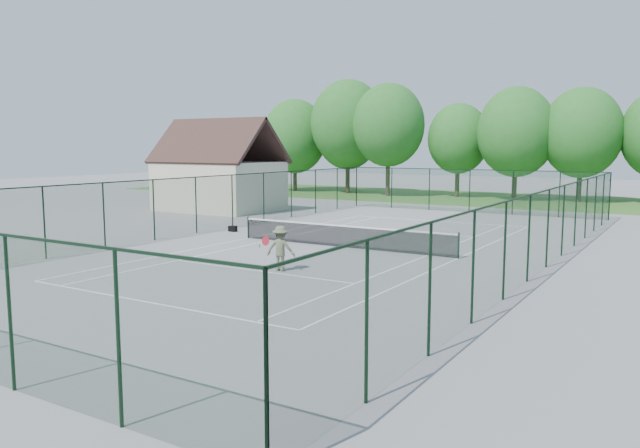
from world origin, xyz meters
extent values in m
plane|color=gray|center=(0.00, 0.00, 0.00)|extent=(140.00, 140.00, 0.00)
cube|color=#40722B|center=(0.00, 30.00, 0.01)|extent=(80.00, 16.00, 0.01)
cube|color=white|center=(0.00, 11.88, 0.00)|extent=(10.97, 0.08, 0.01)
cube|color=white|center=(0.00, -11.88, 0.00)|extent=(10.97, 0.08, 0.01)
cube|color=white|center=(0.00, 6.40, 0.00)|extent=(8.23, 0.08, 0.01)
cube|color=white|center=(0.00, -6.40, 0.00)|extent=(8.23, 0.08, 0.01)
cube|color=white|center=(5.49, 0.00, 0.00)|extent=(0.08, 23.77, 0.01)
cube|color=white|center=(-5.49, 0.00, 0.00)|extent=(0.08, 23.77, 0.01)
cube|color=white|center=(4.12, 0.00, 0.00)|extent=(0.08, 23.77, 0.01)
cube|color=white|center=(-4.12, 0.00, 0.00)|extent=(0.08, 23.77, 0.01)
cube|color=white|center=(0.00, 0.00, 0.00)|extent=(0.08, 12.80, 0.01)
cylinder|color=black|center=(-5.50, 0.00, 0.55)|extent=(0.08, 0.08, 1.10)
cylinder|color=black|center=(5.50, 0.00, 0.55)|extent=(0.08, 0.08, 1.10)
cube|color=black|center=(0.00, 0.00, 0.50)|extent=(11.00, 0.02, 0.96)
cube|color=white|center=(0.00, 0.00, 1.00)|extent=(11.00, 0.05, 0.07)
cube|color=#193D21|center=(0.00, 18.00, 1.50)|extent=(18.00, 0.02, 3.00)
cube|color=#193D21|center=(9.00, 0.00, 1.50)|extent=(0.02, 36.00, 3.00)
cube|color=#193D21|center=(-9.00, 0.00, 1.50)|extent=(0.02, 36.00, 3.00)
cube|color=black|center=(0.00, 18.00, 3.00)|extent=(18.00, 0.05, 0.05)
cube|color=black|center=(9.00, 0.00, 3.00)|extent=(0.05, 36.00, 0.05)
cube|color=black|center=(-9.00, 0.00, 3.00)|extent=(0.05, 36.00, 0.05)
cube|color=beige|center=(-16.00, 10.00, 1.75)|extent=(8.00, 6.00, 3.50)
cube|color=#422B24|center=(-16.00, 11.50, 5.00)|extent=(8.60, 3.27, 3.27)
cube|color=#422B24|center=(-16.00, 8.50, 5.00)|extent=(8.60, 3.27, 3.27)
cylinder|color=#3B2A1B|center=(-16.50, 30.00, 2.10)|extent=(0.40, 0.40, 4.20)
ellipsoid|color=#2E782B|center=(-16.50, 30.00, 6.00)|extent=(6.40, 6.40, 7.40)
cylinder|color=#3B2A1B|center=(0.00, 30.00, 2.10)|extent=(0.40, 0.40, 4.20)
ellipsoid|color=#2E782B|center=(0.00, 30.00, 6.00)|extent=(6.40, 6.40, 7.40)
cube|color=black|center=(-7.92, 1.60, 0.14)|extent=(0.37, 0.26, 0.28)
cube|color=black|center=(-7.72, 1.49, 0.16)|extent=(0.44, 0.29, 0.32)
imported|color=#596044|center=(0.69, -5.91, 0.85)|extent=(1.23, 0.92, 1.69)
sphere|color=#A8C52C|center=(1.96, -5.51, 0.78)|extent=(0.07, 0.07, 0.07)
camera|label=1|loc=(13.98, -24.65, 4.64)|focal=35.00mm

